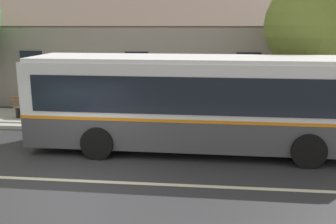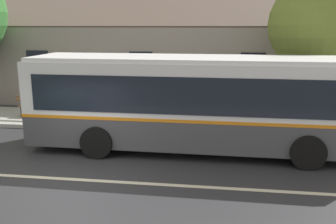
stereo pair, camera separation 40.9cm
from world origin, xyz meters
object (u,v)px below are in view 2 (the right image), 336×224
Objects in this scene: bench_by_building at (37,107)px; transit_bus at (196,101)px; street_tree_primary at (312,28)px; bench_down_street at (150,112)px.

transit_bus is at bearing -22.82° from bench_by_building.
transit_bus is at bearing -138.15° from street_tree_primary.
bench_down_street is at bearing -171.43° from street_tree_primary.
street_tree_primary reaches higher than transit_bus.
street_tree_primary reaches higher than bench_down_street.
bench_by_building is 4.93m from bench_down_street.
street_tree_primary is (4.20, 3.76, 2.25)m from transit_bus.
transit_bus is at bearing -54.15° from bench_down_street.
bench_down_street is at bearing -1.29° from bench_by_building.
bench_by_building is at bearing -175.75° from street_tree_primary.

